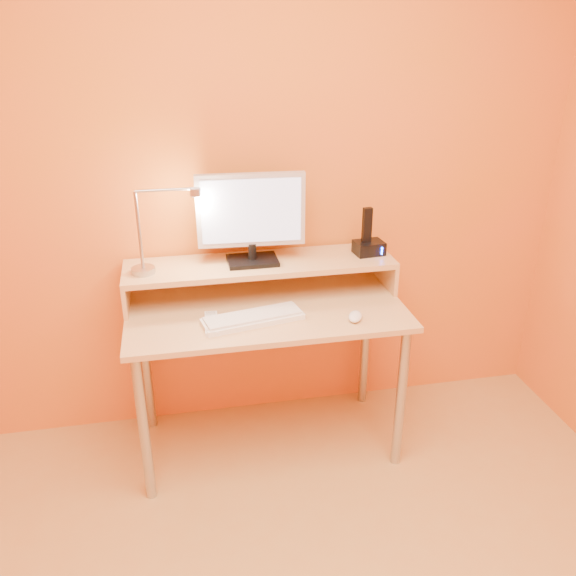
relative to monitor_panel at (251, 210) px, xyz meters
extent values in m
cube|color=orange|center=(0.03, 0.16, 0.13)|extent=(3.00, 0.04, 2.50)
cylinder|color=#A9A9AF|center=(-0.52, -0.41, -0.77)|extent=(0.04, 0.04, 0.69)
cylinder|color=#A9A9AF|center=(0.58, -0.41, -0.77)|extent=(0.04, 0.04, 0.69)
cylinder|color=#A9A9AF|center=(-0.52, 0.09, -0.77)|extent=(0.04, 0.04, 0.69)
cylinder|color=#A9A9AF|center=(0.58, 0.09, -0.77)|extent=(0.04, 0.04, 0.69)
cube|color=tan|center=(0.03, -0.16, -0.41)|extent=(1.20, 0.60, 0.02)
cube|color=tan|center=(-0.56, -0.01, -0.33)|extent=(0.02, 0.30, 0.14)
cube|color=tan|center=(0.63, -0.01, -0.33)|extent=(0.02, 0.30, 0.14)
cube|color=tan|center=(0.03, -0.01, -0.25)|extent=(1.20, 0.30, 0.02)
cube|color=black|center=(0.00, -0.01, -0.23)|extent=(0.22, 0.16, 0.02)
cylinder|color=black|center=(0.00, -0.01, -0.19)|extent=(0.04, 0.04, 0.07)
cube|color=#BBBBC3|center=(0.00, 0.00, 0.00)|extent=(0.47, 0.06, 0.32)
cube|color=black|center=(0.00, 0.02, 0.00)|extent=(0.42, 0.04, 0.27)
cube|color=#C0CFFC|center=(0.00, -0.02, 0.00)|extent=(0.42, 0.03, 0.28)
cylinder|color=#A9A9AF|center=(-0.47, -0.04, -0.23)|extent=(0.10, 0.10, 0.02)
cylinder|color=#A9A9AF|center=(-0.47, -0.04, -0.05)|extent=(0.01, 0.01, 0.33)
cylinder|color=#A9A9AF|center=(-0.35, -0.04, 0.12)|extent=(0.24, 0.01, 0.01)
cylinder|color=#A9A9AF|center=(-0.23, -0.04, 0.10)|extent=(0.04, 0.04, 0.03)
cylinder|color=#FFEAC6|center=(-0.23, -0.04, 0.09)|extent=(0.03, 0.03, 0.00)
cube|color=black|center=(0.54, -0.01, -0.21)|extent=(0.14, 0.11, 0.06)
cube|color=black|center=(0.52, -0.01, -0.10)|extent=(0.04, 0.03, 0.16)
cube|color=#1E64FF|center=(0.58, -0.06, -0.21)|extent=(0.01, 0.00, 0.04)
cube|color=white|center=(-0.04, -0.27, -0.39)|extent=(0.44, 0.21, 0.02)
ellipsoid|color=white|center=(0.38, -0.34, -0.38)|extent=(0.09, 0.11, 0.03)
cube|color=white|center=(-0.21, -0.27, -0.39)|extent=(0.06, 0.20, 0.02)
camera|label=1|loc=(-0.33, -2.44, 0.74)|focal=37.04mm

